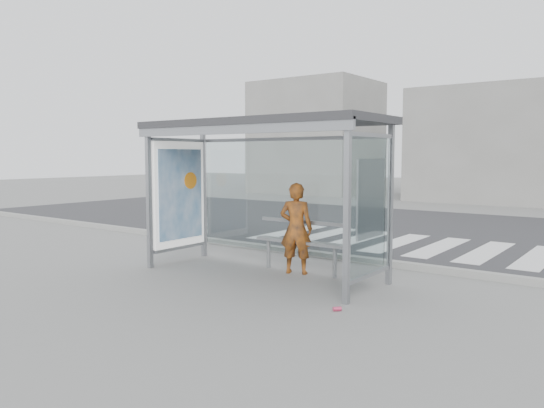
# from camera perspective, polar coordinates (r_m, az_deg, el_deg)

# --- Properties ---
(ground) EXTENTS (80.00, 80.00, 0.00)m
(ground) POSITION_cam_1_polar(r_m,az_deg,el_deg) (9.08, -1.16, -7.67)
(ground) COLOR slate
(ground) RESTS_ON ground
(road) EXTENTS (30.00, 10.00, 0.01)m
(road) POSITION_cam_1_polar(r_m,az_deg,el_deg) (15.16, 15.19, -2.64)
(road) COLOR #2E2E31
(road) RESTS_ON ground
(curb) EXTENTS (30.00, 0.18, 0.12)m
(curb) POSITION_cam_1_polar(r_m,az_deg,el_deg) (10.65, 5.27, -5.44)
(curb) COLOR gray
(curb) RESTS_ON ground
(crosswalk) EXTENTS (7.55, 3.00, 0.00)m
(crosswalk) POSITION_cam_1_polar(r_m,az_deg,el_deg) (12.49, 15.31, -4.29)
(crosswalk) COLOR silver
(crosswalk) RESTS_ON ground
(bus_shelter) EXTENTS (4.25, 1.65, 2.62)m
(bus_shelter) POSITION_cam_1_polar(r_m,az_deg,el_deg) (9.13, -2.81, 4.95)
(bus_shelter) COLOR gray
(bus_shelter) RESTS_ON ground
(building_left) EXTENTS (6.00, 5.00, 6.00)m
(building_left) POSITION_cam_1_polar(r_m,az_deg,el_deg) (29.39, 4.79, 7.09)
(building_left) COLOR slate
(building_left) RESTS_ON ground
(building_center) EXTENTS (8.00, 5.00, 5.00)m
(building_center) POSITION_cam_1_polar(r_m,az_deg,el_deg) (25.60, 24.32, 5.81)
(building_center) COLOR slate
(building_center) RESTS_ON ground
(person) EXTENTS (0.66, 0.54, 1.57)m
(person) POSITION_cam_1_polar(r_m,az_deg,el_deg) (9.09, 2.61, -2.63)
(person) COLOR #C66312
(person) RESTS_ON ground
(bench) EXTENTS (1.76, 0.22, 0.91)m
(bench) POSITION_cam_1_polar(r_m,az_deg,el_deg) (9.21, 3.11, -4.07)
(bench) COLOR gray
(bench) RESTS_ON ground
(soda_can) EXTENTS (0.12, 0.12, 0.06)m
(soda_can) POSITION_cam_1_polar(r_m,az_deg,el_deg) (7.10, 7.02, -11.14)
(soda_can) COLOR #E6436E
(soda_can) RESTS_ON ground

